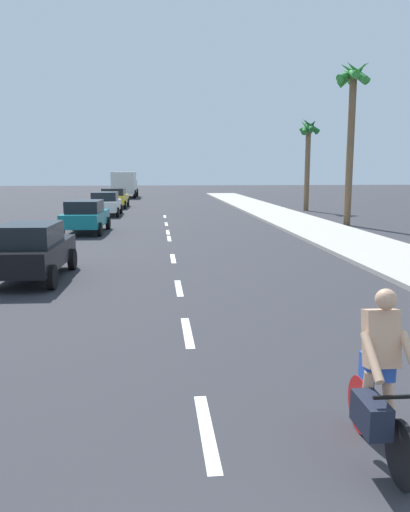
{
  "coord_description": "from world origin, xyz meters",
  "views": [
    {
      "loc": [
        -0.54,
        -1.55,
        3.0
      ],
      "look_at": [
        0.53,
        9.55,
        1.1
      ],
      "focal_mm": 35.48,
      "sensor_mm": 36.0,
      "label": 1
    }
  ],
  "objects": [
    {
      "name": "lane_stripe_2",
      "position": [
        0.0,
        7.53,
        0.0
      ],
      "size": [
        0.16,
        1.8,
        0.01
      ],
      "primitive_type": "cube",
      "color": "white",
      "rests_on": "ground"
    },
    {
      "name": "delivery_truck",
      "position": [
        -3.99,
        55.24,
        1.5
      ],
      "size": [
        2.79,
        6.3,
        2.8
      ],
      "rotation": [
        0.0,
        0.0,
        -0.02
      ],
      "color": "beige",
      "rests_on": "ground"
    },
    {
      "name": "parked_car_white",
      "position": [
        -3.92,
        32.72,
        0.84
      ],
      "size": [
        2.01,
        4.3,
        1.57
      ],
      "rotation": [
        0.0,
        0.0,
        -0.01
      ],
      "color": "white",
      "rests_on": "ground"
    },
    {
      "name": "lane_stripe_3",
      "position": [
        0.0,
        11.14,
        0.0
      ],
      "size": [
        0.16,
        1.8,
        0.01
      ],
      "primitive_type": "cube",
      "color": "white",
      "rests_on": "ground"
    },
    {
      "name": "ground_plane",
      "position": [
        0.0,
        20.0,
        0.0
      ],
      "size": [
        160.0,
        160.0,
        0.0
      ],
      "primitive_type": "plane",
      "color": "#2D2D33"
    },
    {
      "name": "lane_stripe_6",
      "position": [
        0.0,
        23.04,
        0.0
      ],
      "size": [
        0.16,
        1.8,
        0.01
      ],
      "primitive_type": "cube",
      "color": "white",
      "rests_on": "ground"
    },
    {
      "name": "lane_stripe_5",
      "position": [
        0.0,
        20.73,
        0.0
      ],
      "size": [
        0.16,
        1.8,
        0.01
      ],
      "primitive_type": "cube",
      "color": "white",
      "rests_on": "ground"
    },
    {
      "name": "sidewalk_strip",
      "position": [
        7.54,
        22.0,
        0.07
      ],
      "size": [
        3.6,
        80.0,
        0.14
      ],
      "primitive_type": "cube",
      "color": "#B2ADA3",
      "rests_on": "ground"
    },
    {
      "name": "palm_tree_far",
      "position": [
        9.89,
        25.32,
        6.62
      ],
      "size": [
        2.0,
        1.9,
        8.81
      ],
      "color": "brown",
      "rests_on": "ground"
    },
    {
      "name": "lane_stripe_1",
      "position": [
        0.0,
        3.89,
        0.0
      ],
      "size": [
        0.16,
        1.8,
        0.01
      ],
      "primitive_type": "cube",
      "color": "white",
      "rests_on": "ground"
    },
    {
      "name": "lane_stripe_8",
      "position": [
        0.0,
        31.6,
        0.0
      ],
      "size": [
        0.16,
        1.8,
        0.01
      ],
      "primitive_type": "cube",
      "color": "white",
      "rests_on": "ground"
    },
    {
      "name": "lane_stripe_4",
      "position": [
        0.0,
        15.56,
        0.0
      ],
      "size": [
        0.16,
        1.8,
        0.01
      ],
      "primitive_type": "cube",
      "color": "white",
      "rests_on": "ground"
    },
    {
      "name": "parked_car_teal",
      "position": [
        -3.95,
        23.21,
        0.84
      ],
      "size": [
        2.07,
        4.2,
        1.57
      ],
      "rotation": [
        0.0,
        0.0,
        -0.05
      ],
      "color": "#14727A",
      "rests_on": "ground"
    },
    {
      "name": "parked_car_black",
      "position": [
        -3.98,
        12.59,
        0.83
      ],
      "size": [
        1.92,
        3.93,
        1.57
      ],
      "rotation": [
        0.0,
        0.0,
        -0.04
      ],
      "color": "black",
      "rests_on": "ground"
    },
    {
      "name": "palm_tree_distant",
      "position": [
        10.6,
        35.41,
        5.02
      ],
      "size": [
        1.55,
        1.72,
        6.93
      ],
      "color": "brown",
      "rests_on": "ground"
    },
    {
      "name": "lane_stripe_7",
      "position": [
        0.0,
        26.85,
        0.0
      ],
      "size": [
        0.16,
        1.8,
        0.01
      ],
      "primitive_type": "cube",
      "color": "white",
      "rests_on": "ground"
    },
    {
      "name": "parked_car_yellow",
      "position": [
        -3.91,
        39.88,
        0.84
      ],
      "size": [
        2.2,
        4.64,
        1.57
      ],
      "rotation": [
        0.0,
        0.0,
        -0.02
      ],
      "color": "gold",
      "rests_on": "ground"
    },
    {
      "name": "cyclist",
      "position": [
        1.7,
        3.15,
        0.83
      ],
      "size": [
        0.62,
        1.71,
        1.82
      ],
      "rotation": [
        0.0,
        0.0,
        3.12
      ],
      "color": "black",
      "rests_on": "ground"
    }
  ]
}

